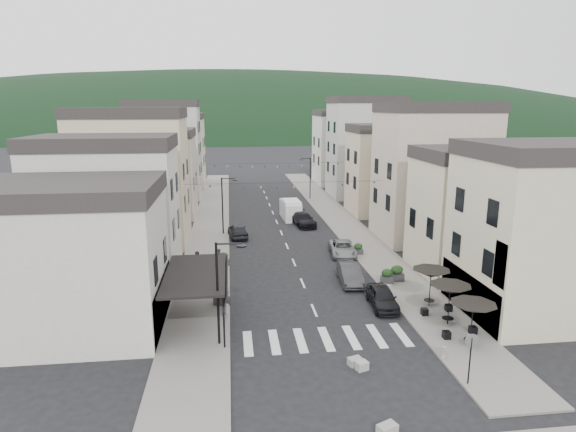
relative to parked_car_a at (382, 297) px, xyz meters
name	(u,v)px	position (x,y,z in m)	size (l,w,h in m)	color
ground	(334,356)	(-4.60, -6.00, -0.69)	(700.00, 700.00, 0.00)	black
sidewalk_left	(212,221)	(-12.10, 26.00, -0.63)	(4.00, 76.00, 0.12)	slate
sidewalk_right	(338,218)	(2.90, 26.00, -0.63)	(4.00, 76.00, 0.12)	slate
hill_backdrop	(236,127)	(-4.60, 294.00, -0.69)	(640.00, 360.00, 70.00)	black
boutique_building	(55,267)	(-20.10, -1.00, 3.31)	(12.00, 8.00, 8.00)	beige
bistro_building	(548,238)	(9.90, -2.00, 4.31)	(10.00, 8.00, 10.00)	beige
boutique_awning	(199,275)	(-11.85, -1.00, 2.42)	(3.77, 7.50, 3.28)	black
buildings_row_left	(154,164)	(-19.10, 31.75, 5.43)	(10.20, 54.16, 14.00)	beige
buildings_row_right	(385,160)	(9.90, 30.59, 5.63)	(10.20, 54.16, 14.50)	beige
cafe_terrace	(450,289)	(3.10, -3.20, 1.67)	(2.50, 8.10, 2.53)	black
streetlamp_left_near	(222,283)	(-10.42, -4.00, 3.01)	(1.70, 0.56, 6.00)	black
streetlamp_left_far	(225,200)	(-10.42, 20.00, 3.01)	(1.70, 0.56, 6.00)	black
streetlamp_right_far	(308,174)	(1.22, 38.00, 3.01)	(1.70, 0.56, 6.00)	black
traffic_sign	(471,349)	(1.20, -9.50, 1.24)	(0.70, 0.07, 2.70)	black
bollards	(316,307)	(-4.60, -0.50, -0.27)	(11.66, 10.26, 0.60)	gray
bunting_near	(286,186)	(-4.60, 16.00, 4.96)	(19.00, 0.28, 0.62)	black
bunting_far	(271,166)	(-4.60, 32.00, 4.96)	(19.00, 0.28, 0.62)	black
parked_car_a	(382,297)	(0.00, 0.00, 0.00)	(1.63, 4.06, 1.38)	black
parked_car_b	(350,274)	(-1.03, 4.66, 0.02)	(1.50, 4.31, 1.42)	#303032
parked_car_c	(343,249)	(0.00, 11.45, -0.05)	(2.14, 4.65, 1.29)	gray
parked_car_d	(303,219)	(-1.80, 22.84, 0.02)	(2.00, 4.92, 1.43)	black
parked_car_e	(238,231)	(-9.20, 18.68, 0.04)	(1.72, 4.29, 1.46)	black
delivery_van	(291,209)	(-2.80, 26.40, 0.46)	(2.14, 4.96, 2.34)	white
pedestrian_a	(219,259)	(-10.88, 8.65, 0.29)	(0.63, 0.41, 1.72)	black
pedestrian_b	(198,262)	(-12.58, 8.23, 0.28)	(0.83, 0.65, 1.70)	#261F2A
concrete_block_a	(387,430)	(-3.79, -12.50, -0.44)	(0.80, 0.50, 0.50)	gray
concrete_block_b	(362,366)	(-3.46, -7.49, -0.47)	(0.60, 0.45, 0.45)	#9A9792
concrete_block_c	(355,361)	(-3.69, -7.00, -0.49)	(0.70, 0.50, 0.40)	gray
planter_la	(222,296)	(-10.60, 1.44, 0.00)	(1.18, 0.90, 1.17)	#2A2A2C
planter_lb	(223,259)	(-10.60, 9.69, -0.03)	(1.07, 0.71, 1.11)	#323335
planter_ra	(387,276)	(1.65, 4.06, -0.05)	(1.09, 0.81, 1.08)	#2D2E30
planter_rb	(397,273)	(2.55, 4.39, 0.02)	(1.15, 0.74, 1.21)	#29292C
planter_rc	(358,249)	(1.40, 11.34, -0.08)	(0.93, 0.56, 1.00)	#313134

